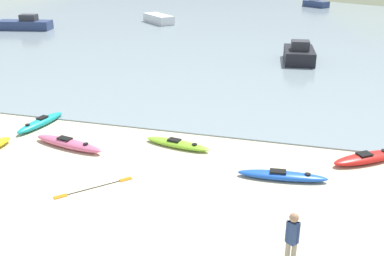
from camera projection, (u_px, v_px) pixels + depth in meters
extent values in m
plane|color=beige|center=(132.00, 246.00, 12.49)|extent=(400.00, 400.00, 0.00)
cube|color=gray|center=(278.00, 20.00, 51.06)|extent=(160.00, 70.00, 0.06)
ellipsoid|color=red|center=(367.00, 158.00, 17.32)|extent=(2.88, 2.39, 0.34)
cube|color=black|center=(364.00, 154.00, 17.20)|extent=(0.68, 0.65, 0.05)
ellipsoid|color=blue|center=(282.00, 176.00, 16.03)|extent=(3.22, 0.89, 0.28)
cube|color=black|center=(278.00, 171.00, 15.99)|extent=(0.60, 0.38, 0.05)
cylinder|color=black|center=(308.00, 174.00, 15.83)|extent=(0.21, 0.21, 0.02)
ellipsoid|color=#E5668C|center=(68.00, 143.00, 18.56)|extent=(3.45, 1.31, 0.35)
cube|color=black|center=(65.00, 138.00, 18.56)|extent=(0.67, 0.46, 0.05)
cylinder|color=black|center=(86.00, 144.00, 18.09)|extent=(0.21, 0.21, 0.02)
ellipsoid|color=#8CCC2D|center=(177.00, 144.00, 18.64)|extent=(2.95, 1.14, 0.26)
cube|color=black|center=(174.00, 140.00, 18.64)|extent=(0.57, 0.43, 0.05)
cylinder|color=black|center=(195.00, 144.00, 18.26)|extent=(0.22, 0.22, 0.02)
ellipsoid|color=teal|center=(41.00, 122.00, 20.79)|extent=(1.05, 2.96, 0.34)
cube|color=black|center=(42.00, 117.00, 20.84)|extent=(0.40, 0.57, 0.05)
cylinder|color=black|center=(27.00, 125.00, 20.05)|extent=(0.21, 0.21, 0.02)
cube|color=navy|center=(293.00, 233.00, 11.08)|extent=(0.31, 0.30, 0.62)
cylinder|color=navy|center=(287.00, 231.00, 11.11)|extent=(0.09, 0.09, 0.59)
cylinder|color=navy|center=(298.00, 233.00, 11.04)|extent=(0.09, 0.09, 0.59)
sphere|color=#A37A5B|center=(294.00, 218.00, 10.92)|extent=(0.24, 0.24, 0.24)
cube|color=navy|center=(25.00, 25.00, 44.58)|extent=(5.48, 2.74, 0.87)
cube|color=#333338|center=(29.00, 18.00, 44.26)|extent=(1.74, 1.35, 0.61)
cube|color=black|center=(299.00, 55.00, 32.03)|extent=(2.45, 3.85, 0.94)
cube|color=#333338|center=(300.00, 45.00, 31.39)|extent=(1.34, 1.23, 0.66)
cube|color=navy|center=(316.00, 4.00, 61.33)|extent=(3.65, 3.27, 0.81)
cube|color=white|center=(159.00, 19.00, 48.35)|extent=(4.23, 4.09, 0.90)
cylinder|color=black|center=(94.00, 188.00, 15.49)|extent=(1.34, 1.39, 0.03)
cube|color=orange|center=(60.00, 196.00, 14.94)|extent=(0.44, 0.44, 0.03)
cube|color=orange|center=(126.00, 179.00, 16.04)|extent=(0.44, 0.44, 0.03)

